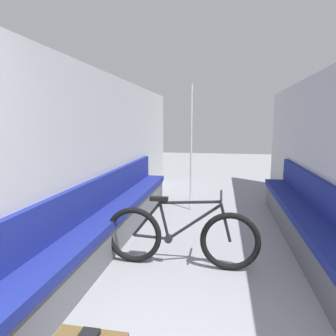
% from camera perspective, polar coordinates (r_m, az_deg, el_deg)
% --- Properties ---
extents(wall_left, '(0.10, 9.09, 2.28)m').
position_cam_1_polar(wall_left, '(3.91, -14.73, 1.72)').
color(wall_left, '#B2B2B7').
rests_on(wall_left, ground).
extents(bench_seat_row_left, '(0.40, 5.19, 0.89)m').
position_cam_1_polar(bench_seat_row_left, '(3.98, -11.38, -10.29)').
color(bench_seat_row_left, '#5B5B60').
rests_on(bench_seat_row_left, ground).
extents(bench_seat_row_right, '(0.40, 5.19, 0.89)m').
position_cam_1_polar(bench_seat_row_right, '(3.88, 26.47, -11.60)').
color(bench_seat_row_right, '#5B5B60').
rests_on(bench_seat_row_right, ground).
extents(bicycle, '(1.73, 0.46, 0.84)m').
position_cam_1_polar(bicycle, '(3.40, 2.36, -12.92)').
color(bicycle, black).
rests_on(bicycle, ground).
extents(grab_pole_near, '(0.08, 0.08, 2.26)m').
position_cam_1_polar(grab_pole_near, '(5.40, 4.42, 3.44)').
color(grab_pole_near, gray).
rests_on(grab_pole_near, ground).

